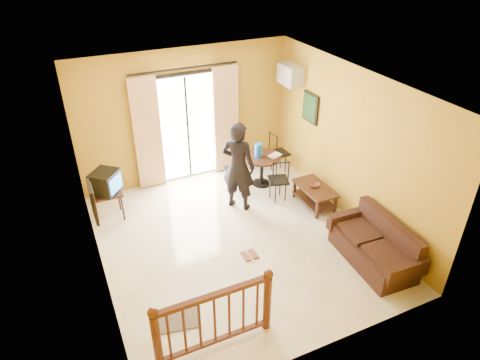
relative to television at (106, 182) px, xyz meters
name	(u,v)px	position (x,y,z in m)	size (l,w,h in m)	color
ground	(236,240)	(1.87, -1.61, -0.78)	(5.00, 5.00, 0.00)	beige
room_shell	(236,154)	(1.87, -1.61, 0.93)	(5.00, 5.00, 5.00)	white
balcony_door	(188,127)	(1.87, 0.82, 0.41)	(2.25, 0.14, 2.46)	black
tv_table	(106,196)	(-0.03, 0.00, -0.29)	(0.56, 0.47, 0.57)	black
television	(106,182)	(0.00, 0.00, 0.00)	(0.63, 0.63, 0.42)	black
picture_left	(93,202)	(-0.35, -1.81, 0.77)	(0.05, 0.42, 0.52)	black
dining_table	(262,162)	(3.14, -0.10, -0.25)	(0.80, 0.80, 0.67)	black
water_jug	(258,150)	(3.06, -0.08, 0.04)	(0.15, 0.15, 0.29)	blue
serving_tray	(275,155)	(3.38, -0.20, -0.10)	(0.28, 0.18, 0.02)	beige
dining_chairs	(263,186)	(3.15, -0.19, -0.78)	(1.63, 1.47, 0.95)	black
air_conditioner	(290,75)	(3.96, 0.34, 1.37)	(0.31, 0.60, 0.40)	silver
botanical_print	(310,108)	(4.08, -0.31, 0.87)	(0.05, 0.50, 0.60)	black
coffee_table	(315,193)	(3.72, -1.25, -0.50)	(0.51, 0.93, 0.41)	black
bowl	(315,185)	(3.72, -1.22, -0.33)	(0.19, 0.19, 0.06)	brown
sofa	(376,247)	(3.72, -3.04, -0.49)	(0.81, 1.62, 0.76)	#321913
standing_person	(238,166)	(2.34, -0.66, 0.12)	(0.65, 0.43, 1.79)	black
stair_balustrade	(215,316)	(0.72, -3.51, -0.21)	(1.63, 0.13, 1.04)	#471E0F
doormat	(178,320)	(0.39, -2.90, -0.77)	(0.60, 0.40, 0.02)	#5C5249
sandals	(250,255)	(1.90, -2.09, -0.76)	(0.24, 0.25, 0.03)	brown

